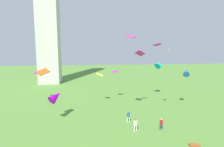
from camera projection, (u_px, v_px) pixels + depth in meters
name	position (u px, v px, depth m)	size (l,w,h in m)	color
person_0	(128.00, 116.00, 27.56)	(0.52, 0.27, 1.68)	silver
person_1	(136.00, 124.00, 24.45)	(0.53, 0.46, 1.77)	silver
person_2	(161.00, 123.00, 24.94)	(0.48, 0.38, 1.63)	#2D3338
kite_flying_0	(37.00, 72.00, 38.00)	(1.60, 1.24, 0.62)	purple
kite_flying_1	(131.00, 36.00, 27.92)	(1.81, 1.75, 0.66)	#C62E86
kite_flying_2	(157.00, 45.00, 36.80)	(1.85, 1.83, 0.59)	#C6166D
kite_flying_3	(140.00, 53.00, 31.58)	(1.97, 1.48, 1.20)	#CC2B84
kite_flying_4	(115.00, 72.00, 38.92)	(1.49, 1.20, 0.37)	#C518E5
kite_flying_5	(56.00, 96.00, 27.75)	(2.65, 2.74, 2.17)	#9003BA
kite_flying_6	(100.00, 75.00, 35.80)	(1.42, 0.99, 0.80)	#E1EF39
kite_flying_7	(186.00, 72.00, 34.43)	(2.05, 2.38, 1.84)	blue
kite_flying_8	(156.00, 65.00, 41.33)	(2.74, 2.54, 1.82)	#09B5B1
kite_flying_9	(43.00, 72.00, 25.14)	(1.93, 1.73, 1.00)	#B55119
kite_flying_10	(168.00, 50.00, 29.54)	(0.72, 0.93, 0.36)	#D3CC11
kite_bundle_1	(194.00, 145.00, 20.74)	(1.13, 0.76, 0.19)	#9A4B1F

